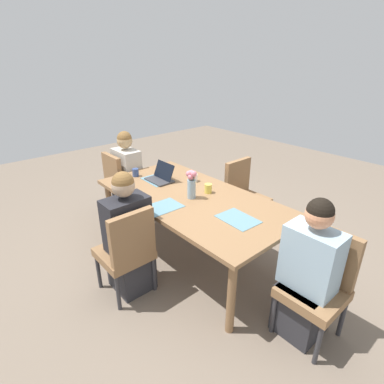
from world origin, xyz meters
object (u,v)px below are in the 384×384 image
chair_near_left_far (127,249)px  person_near_left_far (129,240)px  person_head_right_left_near (307,278)px  chair_head_left_left_mid (121,182)px  coffee_mug_near_left (208,188)px  chair_head_right_left_near (319,280)px  laptop_head_left_left_mid (161,177)px  dining_table (192,202)px  coffee_mug_centre_left (136,172)px  coffee_mug_near_right (194,178)px  person_head_left_left_mid (128,180)px  chair_far_right_near (244,193)px  flower_vase (191,183)px

chair_near_left_far → person_near_left_far: size_ratio=0.75×
person_head_right_left_near → chair_near_left_far: 1.52m
chair_head_left_left_mid → coffee_mug_near_left: bearing=11.3°
chair_head_right_left_near → coffee_mug_near_left: 1.42m
chair_head_left_left_mid → laptop_head_left_left_mid: laptop_head_left_left_mid is taller
chair_near_left_far → laptop_head_left_left_mid: laptop_head_left_left_mid is taller
dining_table → coffee_mug_centre_left: 0.91m
chair_head_left_left_mid → coffee_mug_centre_left: 0.55m
chair_head_right_left_near → coffee_mug_near_right: (-1.73, 0.24, 0.27)m
coffee_mug_centre_left → coffee_mug_near_left: bearing=19.0°
person_head_left_left_mid → chair_near_left_far: person_head_left_left_mid is taller
coffee_mug_near_right → person_head_left_left_mid: bearing=-162.9°
person_head_left_left_mid → coffee_mug_centre_left: 0.50m
chair_head_left_left_mid → chair_far_right_near: same height
coffee_mug_near_right → dining_table: bearing=-43.9°
dining_table → coffee_mug_near_left: size_ratio=21.63×
person_near_left_far → chair_far_right_near: size_ratio=1.33×
person_head_right_left_near → coffee_mug_near_right: bearing=169.3°
person_head_right_left_near → person_head_left_left_mid: (-2.67, 0.01, 0.00)m
chair_head_right_left_near → chair_far_right_near: same height
chair_head_right_left_near → chair_far_right_near: bearing=150.0°
person_near_left_far → chair_near_left_far: bearing=-38.8°
person_head_right_left_near → coffee_mug_near_left: (-1.32, 0.21, 0.25)m
chair_head_right_left_near → person_head_left_left_mid: size_ratio=0.75×
chair_head_right_left_near → person_head_right_left_near: 0.10m
person_head_right_left_near → chair_far_right_near: person_head_right_left_near is taller
person_head_left_left_mid → coffee_mug_near_right: bearing=17.1°
chair_near_left_far → laptop_head_left_left_mid: bearing=127.5°
chair_head_right_left_near → chair_head_left_left_mid: same height
coffee_mug_near_left → coffee_mug_near_right: size_ratio=1.14×
person_near_left_far → coffee_mug_near_left: bearing=87.9°
person_near_left_far → coffee_mug_centre_left: person_near_left_far is taller
person_head_right_left_near → chair_head_left_left_mid: 2.73m
chair_head_right_left_near → coffee_mug_centre_left: bearing=-175.5°
chair_head_right_left_near → chair_near_left_far: bearing=-146.3°
person_head_right_left_near → chair_head_left_left_mid: person_head_right_left_near is taller
person_head_left_left_mid → chair_far_right_near: 1.57m
chair_head_right_left_near → person_head_right_left_near: bearing=-128.8°
flower_vase → coffee_mug_near_right: bearing=135.6°
person_head_right_left_near → flower_vase: size_ratio=3.93×
laptop_head_left_left_mid → coffee_mug_centre_left: laptop_head_left_left_mid is taller
flower_vase → dining_table: bearing=129.4°
person_near_left_far → chair_far_right_near: 1.67m
person_head_right_left_near → coffee_mug_centre_left: bearing=-177.2°
person_head_left_left_mid → flower_vase: person_head_left_left_mid is taller
dining_table → coffee_mug_near_left: bearing=77.3°
person_near_left_far → chair_head_left_left_mid: bearing=153.4°
person_head_left_left_mid → chair_head_right_left_near: bearing=1.4°
dining_table → person_head_right_left_near: bearing=-0.9°
chair_head_left_left_mid → chair_far_right_near: 1.66m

